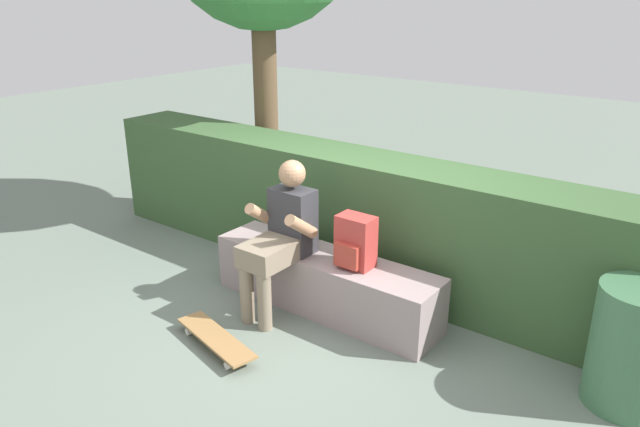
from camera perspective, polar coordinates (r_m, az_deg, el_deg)
ground_plane at (r=4.74m, az=-1.79°, el=-10.42°), size 24.00×24.00×0.00m
bench_main at (r=4.84m, az=0.51°, el=-6.55°), size 1.94×0.46×0.46m
person_skater at (r=4.66m, az=-3.71°, el=-1.91°), size 0.49×0.62×1.21m
skateboard_near_person at (r=4.48m, az=-9.85°, el=-11.60°), size 0.82×0.38×0.09m
backpack_on_bench at (r=4.50m, az=3.35°, el=-2.76°), size 0.28×0.23×0.40m
hedge_row at (r=5.43m, az=1.53°, el=0.31°), size 5.23×0.61×1.11m
trash_bin at (r=4.18m, az=27.53°, el=-11.23°), size 0.50×0.50×0.80m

